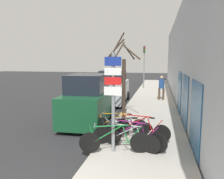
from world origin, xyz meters
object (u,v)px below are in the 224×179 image
bicycle_0 (115,141)px  bicycle_5 (119,124)px  bicycle_2 (134,136)px  parked_car_1 (113,88)px  traffic_light (144,61)px  parked_car_0 (89,101)px  pedestrian_near (162,86)px  signpost (113,98)px  bicycle_4 (142,128)px  street_tree (123,80)px  bicycle_1 (131,139)px  bicycle_3 (124,131)px

bicycle_0 → bicycle_5: bearing=-5.9°
bicycle_2 → parked_car_1: bearing=38.1°
traffic_light → parked_car_0: bearing=-97.6°
bicycle_5 → traffic_light: traffic_light is taller
parked_car_0 → pedestrian_near: 7.45m
signpost → bicycle_5: bearing=94.4°
bicycle_4 → street_tree: size_ratio=0.50×
bicycle_1 → parked_car_1: parked_car_1 is taller
signpost → parked_car_0: bearing=119.7°
bicycle_4 → parked_car_1: (-2.65, 7.39, 0.56)m
bicycle_0 → pedestrian_near: (1.50, 10.07, 0.64)m
bicycle_2 → bicycle_5: (-0.77, 1.36, -0.02)m
bicycle_3 → traffic_light: bearing=-25.6°
bicycle_0 → parked_car_1: 9.16m
bicycle_0 → pedestrian_near: 10.20m
bicycle_5 → street_tree: size_ratio=0.53×
bicycle_3 → traffic_light: traffic_light is taller
bicycle_3 → parked_car_0: 3.34m
bicycle_3 → traffic_light: 15.89m
signpost → bicycle_1: bearing=30.0°
bicycle_1 → bicycle_2: 0.21m
bicycle_2 → parked_car_0: bearing=63.0°
bicycle_0 → bicycle_2: 0.81m
bicycle_0 → bicycle_4: bicycle_0 is taller
bicycle_2 → signpost: bearing=150.0°
bicycle_3 → bicycle_5: (-0.35, 0.94, -0.02)m
traffic_light → bicycle_5: bearing=-89.8°
parked_car_0 → bicycle_4: bearing=-37.9°
bicycle_3 → bicycle_5: bicycle_3 is taller
bicycle_0 → traffic_light: 16.90m
bicycle_0 → bicycle_2: (0.54, 0.61, -0.01)m
bicycle_0 → traffic_light: (-0.28, 16.71, 2.49)m
bicycle_0 → parked_car_0: parked_car_0 is taller
parked_car_1 → pedestrian_near: (3.44, 1.14, 0.10)m
bicycle_3 → parked_car_0: bearing=13.8°
parked_car_0 → bicycle_1: bearing=-53.5°
bicycle_2 → bicycle_4: 0.95m
bicycle_2 → street_tree: 4.03m
parked_car_0 → traffic_light: size_ratio=0.96×
signpost → bicycle_4: signpost is taller
parked_car_1 → bicycle_3: bearing=-77.1°
pedestrian_near → signpost: bearing=87.8°
bicycle_5 → pedestrian_near: size_ratio=1.26×
bicycle_5 → bicycle_1: bearing=-157.2°
bicycle_5 → pedestrian_near: pedestrian_near is taller
bicycle_3 → parked_car_0: (-2.16, 2.49, 0.57)m
bicycle_0 → street_tree: 4.49m
bicycle_2 → bicycle_5: size_ratio=0.97×
signpost → bicycle_2: (0.63, 0.50, -1.39)m
signpost → street_tree: bearing=94.8°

